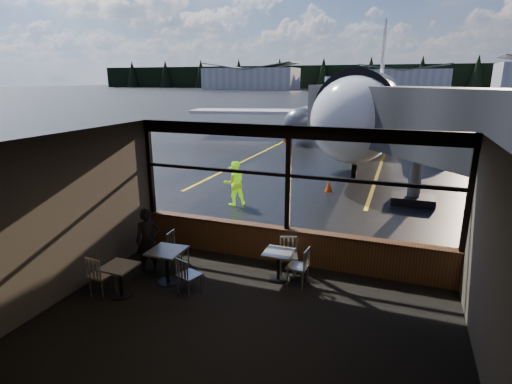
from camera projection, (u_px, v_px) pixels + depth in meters
The scene contains 32 objects.
ground_plane at pixel (398, 96), 118.62m from camera, with size 520.00×520.00×0.00m, color black.
carpet_floor at pixel (243, 327), 7.56m from camera, with size 8.00×6.00×0.01m, color black.
ceiling at pixel (241, 144), 6.62m from camera, with size 8.00×6.00×0.04m, color #38332D.
wall_left at pixel (67, 216), 8.42m from camera, with size 0.04×6.00×3.50m, color #4F473F.
wall_right at pixel (498, 280), 5.76m from camera, with size 0.04×6.00×3.50m, color #4F473F.
wall_back at pixel (138, 342), 4.38m from camera, with size 8.00×0.04×3.50m, color #4F473F.
window_sill at pixel (287, 246), 10.15m from camera, with size 8.00×0.28×0.90m, color #4B2A17.
window_header at pixel (289, 132), 9.36m from camera, with size 8.00×0.18×0.30m, color black.
mullion_left at pixel (150, 167), 10.99m from camera, with size 0.12×0.12×2.60m, color black.
mullion_centre at pixel (288, 179), 9.68m from camera, with size 0.12×0.12×2.60m, color black.
mullion_right at pixel (470, 195), 8.36m from camera, with size 0.12×0.12×2.60m, color black.
window_transom at pixel (288, 175), 9.65m from camera, with size 8.00×0.10×0.08m, color black.
airliner at pixel (375, 69), 28.46m from camera, with size 28.94×34.73×10.61m, color white, non-canonical shape.
jet_bridge at pixel (437, 143), 13.36m from camera, with size 9.32×11.39×4.97m, color #2F2F31, non-canonical shape.
cafe_table_near at pixel (278, 266), 9.28m from camera, with size 0.65×0.65×0.72m, color #A49F97, non-canonical shape.
cafe_table_mid at pixel (167, 266), 9.14m from camera, with size 0.74×0.74×0.81m, color gray, non-canonical shape.
cafe_table_left at pixel (120, 281), 8.57m from camera, with size 0.66×0.66×0.72m, color gray, non-canonical shape.
chair_near_e at pixel (298, 267), 8.99m from camera, with size 0.51×0.51×0.93m, color #BCB8AA, non-canonical shape.
chair_near_n at pixel (288, 257), 9.50m from camera, with size 0.50×0.50×0.92m, color #ADA99C, non-canonical shape.
chair_mid_s at pixel (189, 275), 8.63m from camera, with size 0.49×0.49×0.89m, color #B2ACA1, non-canonical shape.
chair_mid_w at pixel (178, 249), 9.95m from camera, with size 0.50×0.50×0.91m, color #AEAA9D, non-canonical shape.
chair_left_s at pixel (102, 275), 8.59m from camera, with size 0.52×0.52×0.95m, color beige, non-canonical shape.
passenger at pixel (148, 241), 9.59m from camera, with size 0.58×0.38×1.59m, color black.
ground_crew at pixel (235, 183), 14.82m from camera, with size 0.80×0.63×1.65m, color #BFF219.
cone_nose at pixel (329, 186), 16.76m from camera, with size 0.32×0.32×0.45m, color #F14107.
cone_wing at pixel (286, 138), 30.66m from camera, with size 0.34×0.34×0.47m, color orange.
hangar_left at pixel (251, 78), 194.66m from camera, with size 45.00×18.00×11.00m, color silver, non-canonical shape.
hangar_mid at pixel (403, 79), 175.95m from camera, with size 38.00×15.00×10.00m, color silver, non-canonical shape.
fuel_tank_a at pixel (333, 83), 183.80m from camera, with size 8.00×8.00×6.00m, color silver.
fuel_tank_b at pixel (356, 83), 180.46m from camera, with size 8.00×8.00×6.00m, color silver.
fuel_tank_c at pixel (379, 83), 177.12m from camera, with size 8.00×8.00×6.00m, color silver.
treeline at pixel (404, 77), 198.25m from camera, with size 360.00×3.00×12.00m, color black.
Camera 1 is at (2.52, -9.09, 4.53)m, focal length 28.00 mm.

